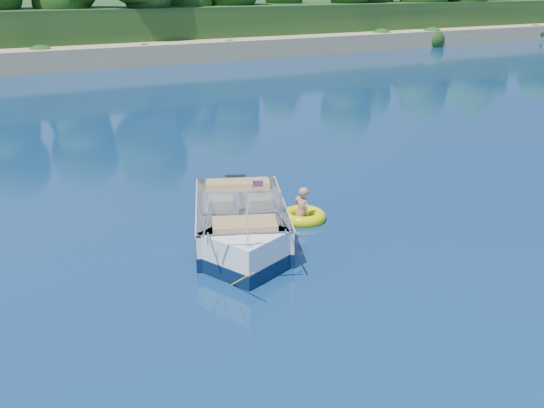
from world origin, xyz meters
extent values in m
plane|color=#0A2548|center=(0.00, 0.00, 0.00)|extent=(160.00, 160.00, 0.00)
cube|color=#9A7E59|center=(0.00, 38.00, 0.50)|extent=(170.00, 8.00, 2.00)
cylinder|color=black|center=(0.00, 42.00, 3.30)|extent=(0.44, 0.44, 3.60)
cylinder|color=black|center=(20.00, 40.00, 2.80)|extent=(0.44, 0.44, 2.60)
cylinder|color=black|center=(48.00, 41.50, 3.00)|extent=(0.44, 0.44, 3.00)
cube|color=white|center=(-2.15, 1.88, 0.32)|extent=(3.51, 4.46, 1.10)
cube|color=white|center=(-2.91, 0.17, 0.32)|extent=(1.91, 1.91, 1.10)
cube|color=#0A1A35|center=(-2.15, 1.88, 0.17)|extent=(3.56, 4.51, 0.31)
cube|color=#0A1A35|center=(-2.91, 0.17, 0.17)|extent=(1.95, 1.95, 0.31)
cube|color=#A58357|center=(-2.02, 2.16, 0.63)|extent=(2.65, 3.21, 0.10)
cube|color=white|center=(-2.15, 1.88, 0.84)|extent=(3.55, 4.48, 0.06)
cube|color=black|center=(-1.27, 3.85, 0.37)|extent=(0.67, 0.57, 0.94)
cube|color=#8C9EA5|center=(-2.87, 1.40, 1.14)|extent=(0.84, 0.67, 0.51)
cube|color=#8C9EA5|center=(-2.01, 1.02, 1.14)|extent=(0.86, 0.49, 0.51)
cube|color=tan|center=(-2.68, 1.83, 0.87)|extent=(0.76, 0.76, 0.42)
cube|color=tan|center=(-1.82, 1.45, 0.87)|extent=(0.76, 0.76, 0.42)
cube|color=tan|center=(-1.72, 2.83, 0.87)|extent=(1.72, 1.19, 0.40)
cube|color=tan|center=(-2.83, 0.35, 0.85)|extent=(1.58, 1.28, 0.36)
cylinder|color=white|center=(-3.23, -0.56, 1.31)|extent=(0.04, 0.04, 0.89)
cube|color=red|center=(-2.10, 1.05, 1.56)|extent=(0.22, 0.11, 0.15)
cube|color=silver|center=(-3.25, -0.61, 0.90)|extent=(0.12, 0.10, 0.05)
cylinder|color=#E6FB1B|center=(-3.54, -0.88, 0.37)|extent=(0.10, 1.13, 0.80)
torus|color=#E8E806|center=(-0.25, 1.99, 0.08)|extent=(1.47, 1.47, 0.32)
torus|color=red|center=(-0.25, 1.99, 0.10)|extent=(1.21, 1.21, 0.11)
imported|color=tan|center=(-0.30, 2.02, 0.00)|extent=(0.54, 0.85, 1.56)
camera|label=1|loc=(-8.38, -10.41, 5.83)|focal=40.00mm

